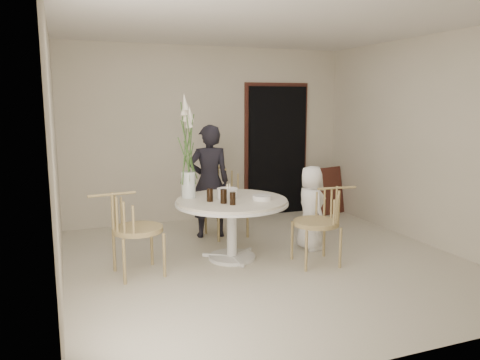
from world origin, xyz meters
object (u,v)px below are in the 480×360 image
object	(u,v)px
boy	(311,208)
birthday_cake	(227,193)
chair_far	(222,190)
table	(232,209)
flower_vase	(188,152)
chair_right	(326,214)
chair_left	(125,222)
girl	(209,181)

from	to	relation	value
boy	birthday_cake	size ratio (longest dim) A/B	4.32
chair_far	birthday_cake	bearing A→B (deg)	-111.60
table	flower_vase	distance (m)	0.84
chair_far	flower_vase	world-z (taller)	flower_vase
table	flower_vase	world-z (taller)	flower_vase
chair_far	flower_vase	xyz separation A→B (m)	(-0.70, -0.81, 0.66)
chair_right	chair_left	world-z (taller)	chair_left
table	girl	size ratio (longest dim) A/B	0.86
girl	flower_vase	size ratio (longest dim) A/B	1.26
chair_left	birthday_cake	bearing A→B (deg)	-88.58
birthday_cake	table	bearing A→B (deg)	-62.09
table	chair_far	distance (m)	1.12
chair_right	boy	world-z (taller)	boy
chair_far	chair_left	xyz separation A→B (m)	(-1.50, -1.22, -0.02)
chair_far	birthday_cake	world-z (taller)	chair_far
chair_left	girl	distance (m)	1.72
table	boy	size ratio (longest dim) A/B	1.25
chair_right	girl	distance (m)	1.80
chair_left	chair_right	bearing A→B (deg)	-107.41
chair_right	boy	size ratio (longest dim) A/B	0.85
chair_far	chair_right	bearing A→B (deg)	-71.95
chair_left	boy	bearing A→B (deg)	-93.97
chair_far	girl	xyz separation A→B (m)	(-0.22, -0.08, 0.16)
chair_right	flower_vase	distance (m)	1.77
chair_right	chair_left	distance (m)	2.25
birthday_cake	flower_vase	distance (m)	0.67
chair_far	boy	xyz separation A→B (m)	(0.82, -1.07, -0.09)
chair_far	girl	world-z (taller)	girl
chair_right	chair_left	bearing A→B (deg)	-94.67
chair_right	chair_far	bearing A→B (deg)	-150.49
chair_left	boy	world-z (taller)	boy
girl	birthday_cake	distance (m)	0.94
chair_right	boy	xyz separation A→B (m)	(0.10, 0.53, -0.05)
birthday_cake	flower_vase	world-z (taller)	flower_vase
boy	flower_vase	world-z (taller)	flower_vase
boy	flower_vase	xyz separation A→B (m)	(-1.52, 0.26, 0.74)
boy	birthday_cake	distance (m)	1.13
birthday_cake	flower_vase	bearing A→B (deg)	152.70
table	chair_right	world-z (taller)	chair_right
table	flower_vase	xyz separation A→B (m)	(-0.45, 0.28, 0.66)
table	flower_vase	bearing A→B (deg)	148.28
chair_right	boy	bearing A→B (deg)	174.84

